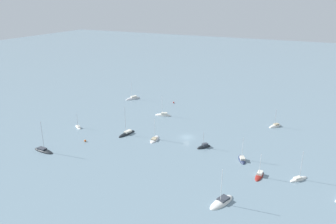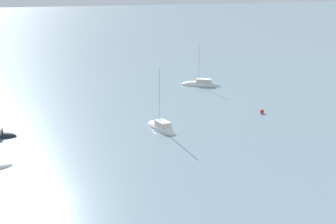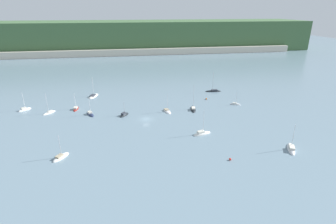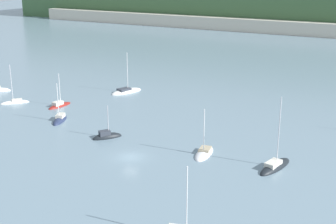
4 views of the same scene
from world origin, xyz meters
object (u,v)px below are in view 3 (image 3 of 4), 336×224
object	(u,v)px
sailboat_3	(291,149)
sailboat_7	(90,114)
sailboat_1	(193,109)
sailboat_0	(76,109)
sailboat_2	(213,91)
sailboat_9	(61,158)
sailboat_8	(94,96)
sailboat_5	(25,110)
sailboat_6	(124,115)
sailboat_10	(202,134)
sailboat_12	(235,104)
sailboat_11	(49,113)
mooring_buoy_1	(230,159)
sailboat_4	(167,111)
mooring_buoy_0	(206,99)

from	to	relation	value
sailboat_3	sailboat_7	xyz separation A→B (m)	(-64.70, 40.00, 0.01)
sailboat_1	sailboat_7	bearing A→B (deg)	99.73
sailboat_0	sailboat_2	size ratio (longest dim) A/B	0.68
sailboat_9	sailboat_8	bearing A→B (deg)	29.30
sailboat_5	sailboat_6	world-z (taller)	sailboat_5
sailboat_7	sailboat_10	bearing A→B (deg)	33.69
sailboat_5	sailboat_12	world-z (taller)	sailboat_5
sailboat_6	sailboat_11	world-z (taller)	sailboat_11
mooring_buoy_1	sailboat_0	bearing A→B (deg)	135.08
sailboat_1	sailboat_9	distance (m)	58.00
sailboat_4	sailboat_8	world-z (taller)	sailboat_8
sailboat_11	mooring_buoy_1	bearing A→B (deg)	91.07
sailboat_10	sailboat_8	bearing A→B (deg)	113.85
sailboat_8	mooring_buoy_0	distance (m)	55.78
sailboat_11	sailboat_8	bearing A→B (deg)	179.87
sailboat_7	sailboat_8	distance (m)	24.46
sailboat_3	sailboat_6	size ratio (longest dim) A/B	1.38
sailboat_0	sailboat_1	xyz separation A→B (m)	(50.34, -8.90, -0.03)
sailboat_9	sailboat_10	world-z (taller)	sailboat_10
sailboat_0	sailboat_12	distance (m)	71.11
sailboat_2	sailboat_12	xyz separation A→B (m)	(3.32, -21.07, -0.02)
sailboat_1	sailboat_3	world-z (taller)	sailboat_1
sailboat_0	sailboat_12	world-z (taller)	sailboat_0
sailboat_6	mooring_buoy_1	size ratio (longest dim) A/B	9.84
sailboat_2	mooring_buoy_0	bearing A→B (deg)	62.25
sailboat_3	sailboat_5	size ratio (longest dim) A/B	1.04
sailboat_8	sailboat_12	xyz separation A→B (m)	(64.92, -22.93, 0.01)
sailboat_1	mooring_buoy_1	xyz separation A→B (m)	(0.09, -41.39, 0.22)
sailboat_6	sailboat_3	bearing A→B (deg)	-89.82
sailboat_2	sailboat_8	distance (m)	61.63
sailboat_7	sailboat_9	distance (m)	33.62
sailboat_3	sailboat_9	distance (m)	70.01
sailboat_0	sailboat_4	world-z (taller)	sailboat_4
sailboat_1	sailboat_0	bearing A→B (deg)	91.50
sailboat_0	sailboat_1	bearing A→B (deg)	-97.58
sailboat_2	sailboat_11	world-z (taller)	sailboat_2
sailboat_2	sailboat_12	size ratio (longest dim) A/B	1.67
sailboat_9	sailboat_6	bearing A→B (deg)	1.22
sailboat_11	sailboat_12	size ratio (longest dim) A/B	1.37
sailboat_1	sailboat_10	size ratio (longest dim) A/B	1.22
sailboat_1	sailboat_7	distance (m)	43.49
sailboat_1	sailboat_2	size ratio (longest dim) A/B	1.04
sailboat_1	mooring_buoy_0	distance (m)	15.40
sailboat_0	sailboat_10	world-z (taller)	sailboat_10
sailboat_4	sailboat_6	distance (m)	18.15
sailboat_11	sailboat_4	bearing A→B (deg)	121.86
sailboat_6	sailboat_0	bearing A→B (deg)	98.37
sailboat_5	sailboat_7	size ratio (longest dim) A/B	1.06
sailboat_0	sailboat_11	size ratio (longest dim) A/B	0.83
sailboat_1	sailboat_6	world-z (taller)	sailboat_1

